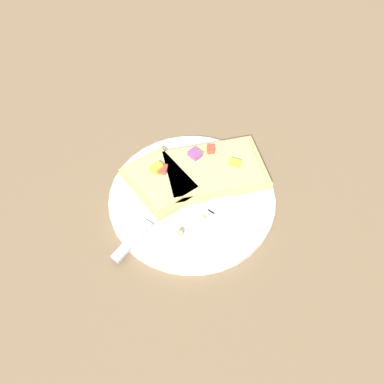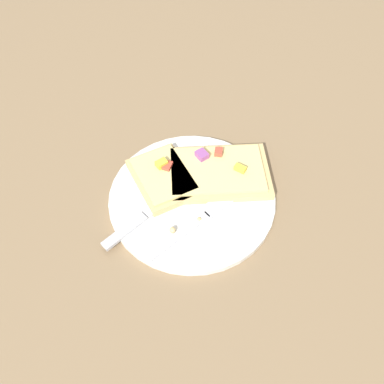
{
  "view_description": "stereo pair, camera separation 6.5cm",
  "coord_description": "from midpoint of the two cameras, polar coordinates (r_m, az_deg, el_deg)",
  "views": [
    {
      "loc": [
        -0.38,
        -0.03,
        0.54
      ],
      "look_at": [
        0.0,
        0.0,
        0.02
      ],
      "focal_mm": 35.0,
      "sensor_mm": 36.0,
      "label": 1
    },
    {
      "loc": [
        -0.37,
        -0.09,
        0.54
      ],
      "look_at": [
        0.0,
        0.0,
        0.02
      ],
      "focal_mm": 35.0,
      "sensor_mm": 36.0,
      "label": 2
    }
  ],
  "objects": [
    {
      "name": "fork",
      "position": [
        0.62,
        -1.06,
        -4.0
      ],
      "size": [
        0.17,
        0.13,
        0.01
      ],
      "rotation": [
        0.0,
        0.0,
        5.67
      ],
      "color": "#B7B7BC",
      "rests_on": "plate"
    },
    {
      "name": "pizza_slice_main",
      "position": [
        0.68,
        0.4,
        3.37
      ],
      "size": [
        0.17,
        0.21,
        0.03
      ],
      "rotation": [
        0.0,
        0.0,
        1.87
      ],
      "color": "tan",
      "rests_on": "plate"
    },
    {
      "name": "plate",
      "position": [
        0.66,
        -2.8,
        -1.01
      ],
      "size": [
        0.29,
        0.29,
        0.01
      ],
      "color": "silver",
      "rests_on": "ground"
    },
    {
      "name": "ground_plane",
      "position": [
        0.66,
        -2.78,
        -1.31
      ],
      "size": [
        4.0,
        4.0,
        0.0
      ],
      "primitive_type": "plane",
      "color": "#7F6647"
    },
    {
      "name": "knife",
      "position": [
        0.63,
        -8.94,
        -4.2
      ],
      "size": [
        0.2,
        0.13,
        0.01
      ],
      "rotation": [
        0.0,
        0.0,
        5.73
      ],
      "color": "#B7B7BC",
      "rests_on": "plate"
    },
    {
      "name": "crumb_scatter",
      "position": [
        0.63,
        -4.58,
        -2.9
      ],
      "size": [
        0.13,
        0.09,
        0.01
      ],
      "color": "tan",
      "rests_on": "plate"
    },
    {
      "name": "pizza_slice_corner",
      "position": [
        0.67,
        -7.63,
        1.52
      ],
      "size": [
        0.16,
        0.16,
        0.03
      ],
      "rotation": [
        0.0,
        0.0,
        3.86
      ],
      "color": "tan",
      "rests_on": "plate"
    }
  ]
}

